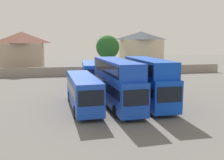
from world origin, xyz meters
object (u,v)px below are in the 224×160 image
object	(u,v)px
bus_4	(91,72)
tree_left_of_lot	(108,47)
bus_2	(117,80)
bus_3	(148,79)
house_terrace_centre	(141,50)
house_terrace_left	(23,52)
bus_1	(83,90)
bus_5	(104,71)

from	to	relation	value
bus_4	tree_left_of_lot	xyz separation A→B (m)	(4.97, 12.19, 3.58)
bus_2	bus_3	distance (m)	3.48
house_terrace_centre	tree_left_of_lot	world-z (taller)	house_terrace_centre
bus_4	house_terrace_left	distance (m)	22.50
bus_1	tree_left_of_lot	bearing A→B (deg)	161.64
bus_1	house_terrace_centre	distance (m)	36.96
bus_1	house_terrace_left	distance (m)	34.71
bus_5	house_terrace_left	size ratio (longest dim) A/B	1.23
tree_left_of_lot	house_terrace_centre	bearing A→B (deg)	32.89
bus_3	bus_5	size ratio (longest dim) A/B	0.96
bus_3	bus_4	distance (m)	15.49
tree_left_of_lot	house_terrace_left	bearing A→B (deg)	161.58
bus_2	house_terrace_centre	bearing A→B (deg)	154.96
bus_5	house_terrace_left	xyz separation A→B (m)	(-15.16, 18.58, 2.56)
bus_1	bus_4	xyz separation A→B (m)	(2.48, 14.80, 0.05)
bus_4	tree_left_of_lot	bearing A→B (deg)	161.03
bus_1	bus_4	size ratio (longest dim) A/B	0.96
bus_3	bus_4	bearing A→B (deg)	-163.32
bus_1	house_terrace_centre	size ratio (longest dim) A/B	1.12
house_terrace_left	bus_4	bearing A→B (deg)	-54.43
bus_3	house_terrace_centre	world-z (taller)	house_terrace_centre
bus_2	tree_left_of_lot	bearing A→B (deg)	168.37
bus_2	tree_left_of_lot	distance (m)	27.36
bus_1	bus_4	distance (m)	15.00
bus_2	bus_4	size ratio (longest dim) A/B	1.09
bus_5	bus_2	bearing A→B (deg)	-7.64
bus_2	bus_3	xyz separation A→B (m)	(3.47, -0.05, 0.03)
bus_3	bus_4	xyz separation A→B (m)	(-4.53, 14.79, -0.84)
bus_3	bus_1	bearing A→B (deg)	-90.27
bus_1	bus_2	bearing A→B (deg)	87.95
bus_2	house_terrace_centre	xyz separation A→B (m)	(13.07, 32.86, 1.84)
bus_5	house_terrace_centre	distance (m)	22.20
bus_1	tree_left_of_lot	size ratio (longest dim) A/B	1.33
house_terrace_left	house_terrace_centre	distance (m)	27.12
bus_4	bus_5	xyz separation A→B (m)	(2.16, -0.40, 0.01)
bus_3	bus_4	size ratio (longest dim) A/B	0.97
bus_1	bus_5	size ratio (longest dim) A/B	0.96
bus_1	bus_4	bearing A→B (deg)	167.55
bus_3	bus_5	world-z (taller)	bus_3
bus_3	house_terrace_left	world-z (taller)	house_terrace_left
bus_3	house_terrace_left	bearing A→B (deg)	-152.34
house_terrace_left	house_terrace_centre	bearing A→B (deg)	-0.14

